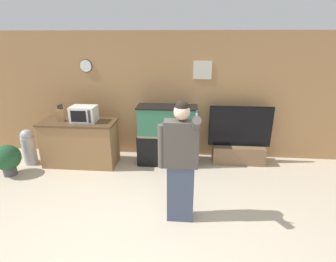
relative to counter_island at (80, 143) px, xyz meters
The scene contains 10 objects.
ground_plane 2.72m from the counter_island, 51.10° to the right, with size 18.00×18.00×0.00m, color beige.
wall_back_paneled 1.99m from the counter_island, 21.60° to the left, with size 10.00×0.08×2.60m.
counter_island is the anchor object (origin of this frame).
microwave 0.62m from the counter_island, ahead, with size 0.48×0.34×0.31m.
knife_block 0.67m from the counter_island, behind, with size 0.13×0.11×0.34m.
aquarium_on_stand 1.77m from the counter_island, ahead, with size 1.18×0.46×1.21m.
tv_on_stand 3.23m from the counter_island, ahead, with size 1.26×0.40×1.20m.
person_standing 2.64m from the counter_island, 36.97° to the right, with size 0.55×0.41×1.73m.
potted_plant 1.32m from the counter_island, 154.16° to the right, with size 0.48×0.48×0.60m.
trash_bin 1.07m from the counter_island, behind, with size 0.26×0.26×0.74m.
Camera 1 is at (0.50, -2.64, 2.47)m, focal length 28.00 mm.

